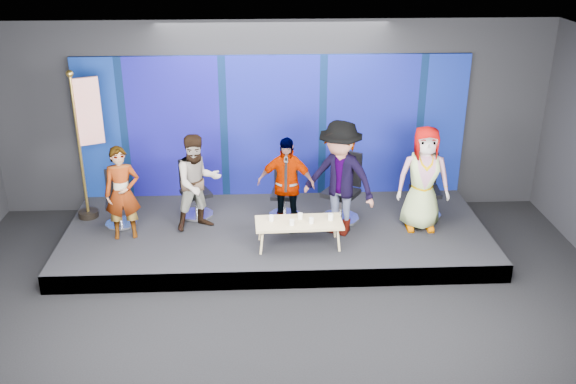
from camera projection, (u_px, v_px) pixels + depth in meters
name	position (u px, v px, depth m)	size (l,w,h in m)	color
ground	(282.00, 329.00, 8.61)	(10.00, 10.00, 0.00)	black
room_walls	(282.00, 159.00, 7.66)	(10.02, 8.02, 3.51)	black
riser	(276.00, 234.00, 10.85)	(7.00, 3.00, 0.30)	black
backdrop	(273.00, 127.00, 11.61)	(7.00, 0.08, 2.60)	navy
chair_a	(120.00, 207.00, 10.76)	(0.62, 0.62, 0.95)	silver
panelist_a	(122.00, 193.00, 10.16)	(0.56, 0.37, 1.53)	black
chair_b	(195.00, 198.00, 11.09)	(0.75, 0.75, 1.00)	silver
panelist_b	(198.00, 182.00, 10.45)	(0.79, 0.62, 1.63)	black
chair_c	(285.00, 199.00, 11.06)	(0.64, 0.64, 0.99)	silver
panelist_c	(286.00, 184.00, 10.41)	(0.94, 0.39, 1.60)	black
chair_d	(342.00, 198.00, 10.92)	(0.92, 0.92, 1.18)	silver
panelist_d	(340.00, 178.00, 10.24)	(1.23, 0.71, 1.91)	black
chair_e	(424.00, 196.00, 11.08)	(0.65, 0.65, 1.09)	silver
panelist_e	(423.00, 179.00, 10.43)	(0.86, 0.56, 1.76)	black
coffee_table	(299.00, 224.00, 10.02)	(1.38, 0.62, 0.42)	tan
mug_a	(271.00, 218.00, 10.02)	(0.08, 0.08, 0.09)	silver
mug_b	(292.00, 222.00, 9.88)	(0.08, 0.08, 0.09)	silver
mug_c	(300.00, 216.00, 10.09)	(0.08, 0.08, 0.09)	silver
mug_d	(311.00, 220.00, 9.94)	(0.08, 0.08, 0.09)	silver
mug_e	(331.00, 217.00, 10.05)	(0.08, 0.08, 0.10)	silver
flag_stand	(87.00, 142.00, 10.66)	(0.57, 0.35, 2.57)	black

